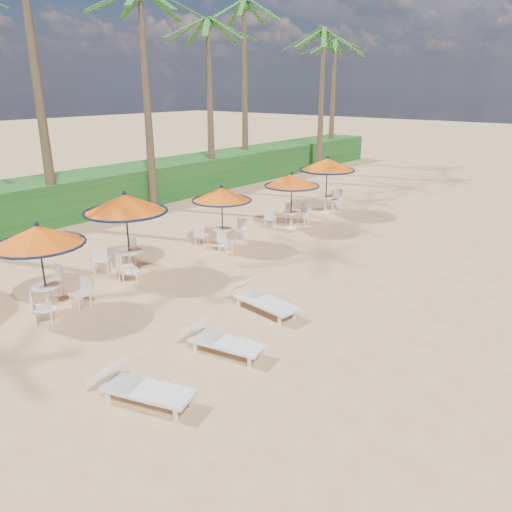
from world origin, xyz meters
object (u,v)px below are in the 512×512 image
at_px(station_0, 42,247).
at_px(station_2, 222,202).
at_px(lounger_near, 138,386).
at_px(station_1, 124,214).
at_px(station_4, 328,169).
at_px(lounger_mid, 219,339).
at_px(lounger_far, 260,298).
at_px(station_3, 291,187).

bearing_deg(station_0, station_2, 91.78).
bearing_deg(lounger_near, station_1, 126.06).
height_order(station_0, lounger_near, station_0).
distance_m(station_1, station_4, 10.81).
xyz_separation_m(lounger_mid, lounger_far, (-0.66, 2.28, 0.03)).
relative_size(station_1, station_3, 1.13).
bearing_deg(station_1, station_2, 84.89).
bearing_deg(station_1, station_0, -79.18).
distance_m(station_3, lounger_near, 12.68).
xyz_separation_m(station_0, station_4, (0.07, 13.78, 0.24)).
relative_size(station_0, station_1, 0.91).
distance_m(station_0, lounger_near, 5.36).
bearing_deg(station_2, station_0, -88.22).
distance_m(lounger_near, lounger_mid, 2.29).
height_order(lounger_near, lounger_mid, lounger_near).
distance_m(station_2, station_4, 6.84).
distance_m(station_0, station_4, 13.78).
bearing_deg(lounger_near, lounger_far, 81.22).
relative_size(station_4, lounger_near, 1.23).
bearing_deg(station_4, station_2, -92.41).
height_order(station_1, station_4, station_1).
bearing_deg(station_1, lounger_mid, -17.88).
relative_size(station_1, lounger_far, 1.21).
bearing_deg(station_0, station_4, 89.70).
xyz_separation_m(station_1, station_2, (0.35, 3.97, -0.28)).
bearing_deg(station_2, lounger_near, -56.82).
relative_size(station_1, station_4, 1.01).
bearing_deg(station_0, lounger_mid, 13.54).
distance_m(station_2, lounger_near, 9.71).
height_order(station_4, lounger_far, station_4).
height_order(station_0, station_3, station_0).
relative_size(lounger_near, lounger_mid, 1.06).
bearing_deg(station_0, lounger_far, 38.85).
bearing_deg(station_0, station_3, 88.50).
height_order(station_3, lounger_mid, station_3).
bearing_deg(station_3, station_4, 93.67).
relative_size(station_2, lounger_mid, 1.12).
bearing_deg(station_3, station_2, -97.75).
bearing_deg(station_3, station_1, -96.37).
xyz_separation_m(station_0, station_3, (0.28, 10.58, -0.05)).
height_order(station_1, lounger_far, station_1).
bearing_deg(lounger_far, station_0, -134.16).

